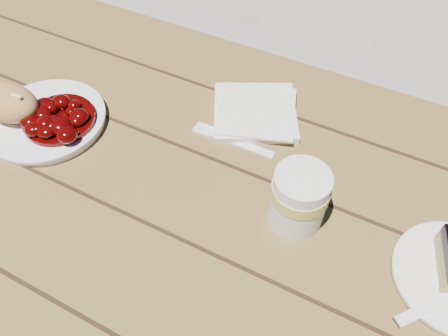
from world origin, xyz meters
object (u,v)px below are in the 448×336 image
at_px(picnic_table, 287,285).
at_px(main_plate, 47,121).
at_px(second_cup, 299,199).
at_px(bread_roll, 8,103).

relative_size(picnic_table, main_plate, 9.63).
height_order(picnic_table, main_plate, main_plate).
xyz_separation_m(picnic_table, main_plate, (-0.50, 0.02, 0.17)).
height_order(main_plate, second_cup, second_cup).
distance_m(bread_roll, second_cup, 0.53).
relative_size(picnic_table, second_cup, 19.58).
bearing_deg(bread_roll, picnic_table, 0.38).
height_order(main_plate, bread_roll, bread_roll).
height_order(picnic_table, bread_roll, bread_roll).
distance_m(picnic_table, main_plate, 0.53).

